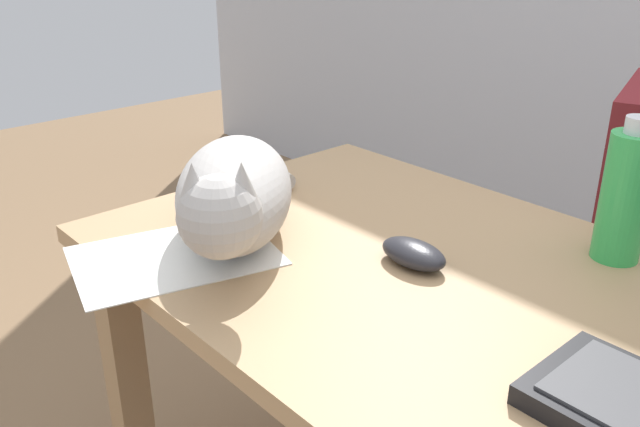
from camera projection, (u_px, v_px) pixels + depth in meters
name	position (u px, v px, depth m)	size (l,w,h in m)	color
desk	(529.00, 392.00, 0.89)	(1.40, 0.68, 0.72)	tan
cat	(234.00, 193.00, 1.03)	(0.49, 0.42, 0.20)	#B2ADA8
computer_mouse	(412.00, 254.00, 0.98)	(0.11, 0.06, 0.04)	#232328
paper_sheet	(175.00, 256.00, 1.01)	(0.21, 0.30, 0.00)	white
spray_bottle	(625.00, 195.00, 0.97)	(0.07, 0.07, 0.22)	green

